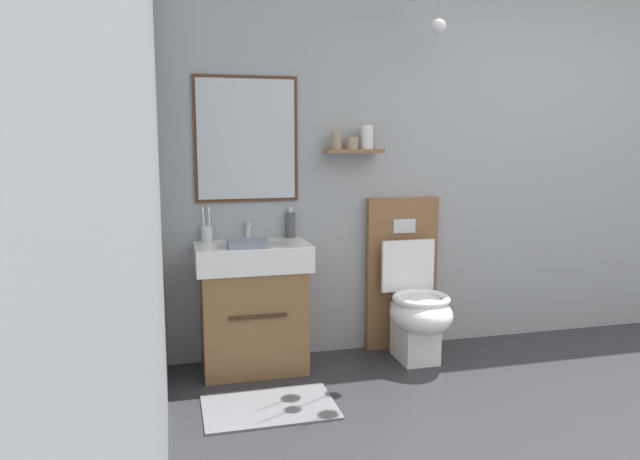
% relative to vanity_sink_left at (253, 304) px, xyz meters
% --- Properties ---
extents(wall_back, '(5.17, 0.65, 2.77)m').
position_rel_vanity_sink_left_xyz_m(wall_back, '(1.94, 0.23, 0.99)').
color(wall_back, '#999EA3').
rests_on(wall_back, ground).
extents(wall_left, '(0.12, 4.28, 2.77)m').
position_rel_vanity_sink_left_xyz_m(wall_left, '(-0.57, -1.85, 0.99)').
color(wall_left, '#999EA3').
rests_on(wall_left, ground).
extents(bath_mat, '(0.68, 0.44, 0.01)m').
position_rel_vanity_sink_left_xyz_m(bath_mat, '(0.00, -0.56, -0.39)').
color(bath_mat, slate).
rests_on(bath_mat, ground).
extents(vanity_sink_left, '(0.66, 0.43, 0.77)m').
position_rel_vanity_sink_left_xyz_m(vanity_sink_left, '(0.00, 0.00, 0.00)').
color(vanity_sink_left, brown).
rests_on(vanity_sink_left, ground).
extents(tap_on_left_sink, '(0.03, 0.13, 0.11)m').
position_rel_vanity_sink_left_xyz_m(tap_on_left_sink, '(0.00, 0.15, 0.44)').
color(tap_on_left_sink, silver).
rests_on(tap_on_left_sink, vanity_sink_left).
extents(toilet, '(0.48, 0.62, 1.00)m').
position_rel_vanity_sink_left_xyz_m(toilet, '(1.00, -0.03, -0.02)').
color(toilet, brown).
rests_on(toilet, ground).
extents(toothbrush_cup, '(0.07, 0.07, 0.21)m').
position_rel_vanity_sink_left_xyz_m(toothbrush_cup, '(-0.25, 0.13, 0.42)').
color(toothbrush_cup, silver).
rests_on(toothbrush_cup, vanity_sink_left).
extents(soap_dispenser, '(0.06, 0.06, 0.19)m').
position_rel_vanity_sink_left_xyz_m(soap_dispenser, '(0.26, 0.14, 0.45)').
color(soap_dispenser, '#4C4C51').
rests_on(soap_dispenser, vanity_sink_left).
extents(folded_hand_towel, '(0.22, 0.16, 0.04)m').
position_rel_vanity_sink_left_xyz_m(folded_hand_towel, '(-0.04, -0.11, 0.39)').
color(folded_hand_towel, gray).
rests_on(folded_hand_towel, vanity_sink_left).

